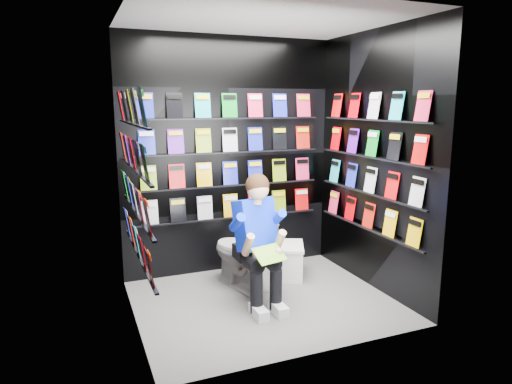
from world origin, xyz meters
name	(u,v)px	position (x,y,z in m)	size (l,w,h in m)	color
floor	(264,302)	(0.00, 0.00, 0.00)	(2.40, 2.40, 0.00)	slate
ceiling	(265,18)	(0.00, 0.00, 2.60)	(2.40, 2.40, 0.00)	white
wall_back	(229,157)	(0.00, 1.00, 1.30)	(2.40, 0.04, 2.60)	black
wall_front	(320,187)	(0.00, -1.00, 1.30)	(2.40, 0.04, 2.60)	black
wall_left	(129,176)	(-1.20, 0.00, 1.30)	(0.04, 2.00, 2.60)	black
wall_right	(374,162)	(1.20, 0.00, 1.30)	(0.04, 2.00, 2.60)	black
comics_back	(230,156)	(0.00, 0.97, 1.31)	(2.10, 0.06, 1.37)	#EA2755
comics_left	(133,175)	(-1.17, 0.00, 1.31)	(0.06, 1.70, 1.37)	#EA2755
comics_right	(371,162)	(1.17, 0.00, 1.31)	(0.06, 1.70, 1.37)	#EA2755
toilet	(241,253)	(-0.07, 0.44, 0.37)	(0.42, 0.75, 0.73)	white
longbox	(291,262)	(0.53, 0.50, 0.17)	(0.24, 0.44, 0.33)	white
longbox_lid	(291,246)	(0.53, 0.50, 0.35)	(0.27, 0.46, 0.03)	white
reader	(254,225)	(-0.07, 0.06, 0.75)	(0.50, 0.72, 1.33)	#0725E4
held_comic	(269,254)	(-0.07, -0.29, 0.58)	(0.29, 0.01, 0.20)	green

